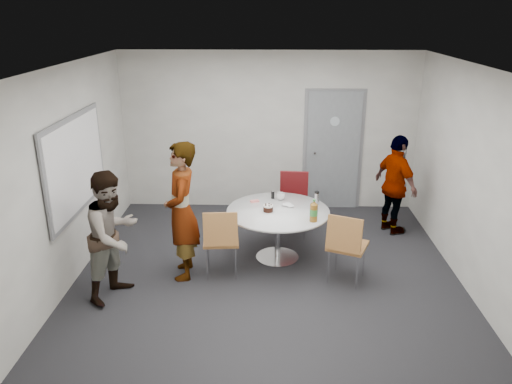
{
  "coord_description": "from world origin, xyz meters",
  "views": [
    {
      "loc": [
        0.01,
        -5.83,
        3.32
      ],
      "look_at": [
        -0.16,
        0.25,
        1.08
      ],
      "focal_mm": 35.0,
      "sensor_mm": 36.0,
      "label": 1
    }
  ],
  "objects_px": {
    "door": "(333,151)",
    "table": "(280,217)",
    "whiteboard": "(76,164)",
    "person_right": "(396,185)",
    "person_left": "(113,235)",
    "chair_near_left": "(221,236)",
    "chair_far": "(294,196)",
    "chair_near_right": "(346,242)",
    "person_main": "(182,211)"
  },
  "relations": [
    {
      "from": "door",
      "to": "table",
      "type": "distance_m",
      "value": 2.24
    },
    {
      "from": "whiteboard",
      "to": "person_left",
      "type": "bearing_deg",
      "value": -48.84
    },
    {
      "from": "chair_near_left",
      "to": "chair_near_right",
      "type": "relative_size",
      "value": 0.99
    },
    {
      "from": "whiteboard",
      "to": "person_left",
      "type": "height_order",
      "value": "whiteboard"
    },
    {
      "from": "chair_far",
      "to": "person_right",
      "type": "distance_m",
      "value": 1.57
    },
    {
      "from": "table",
      "to": "person_main",
      "type": "height_order",
      "value": "person_main"
    },
    {
      "from": "door",
      "to": "table",
      "type": "xyz_separation_m",
      "value": [
        -0.94,
        -2.0,
        -0.39
      ]
    },
    {
      "from": "door",
      "to": "chair_near_left",
      "type": "xyz_separation_m",
      "value": [
        -1.7,
        -2.54,
        -0.44
      ]
    },
    {
      "from": "table",
      "to": "person_left",
      "type": "distance_m",
      "value": 2.24
    },
    {
      "from": "chair_near_right",
      "to": "person_left",
      "type": "distance_m",
      "value": 2.84
    },
    {
      "from": "chair_far",
      "to": "person_main",
      "type": "relative_size",
      "value": 0.53
    },
    {
      "from": "chair_far",
      "to": "person_left",
      "type": "relative_size",
      "value": 0.6
    },
    {
      "from": "whiteboard",
      "to": "chair_near_right",
      "type": "height_order",
      "value": "whiteboard"
    },
    {
      "from": "whiteboard",
      "to": "person_main",
      "type": "relative_size",
      "value": 1.05
    },
    {
      "from": "chair_near_right",
      "to": "person_left",
      "type": "bearing_deg",
      "value": -150.11
    },
    {
      "from": "person_left",
      "to": "person_right",
      "type": "height_order",
      "value": "person_left"
    },
    {
      "from": "table",
      "to": "chair_near_left",
      "type": "relative_size",
      "value": 1.48
    },
    {
      "from": "whiteboard",
      "to": "person_main",
      "type": "xyz_separation_m",
      "value": [
        1.37,
        -0.21,
        -0.55
      ]
    },
    {
      "from": "table",
      "to": "person_right",
      "type": "bearing_deg",
      "value": 27.86
    },
    {
      "from": "chair_near_right",
      "to": "person_main",
      "type": "bearing_deg",
      "value": -161.77
    },
    {
      "from": "whiteboard",
      "to": "person_right",
      "type": "xyz_separation_m",
      "value": [
        4.41,
        1.23,
        -0.67
      ]
    },
    {
      "from": "chair_near_right",
      "to": "person_right",
      "type": "relative_size",
      "value": 0.61
    },
    {
      "from": "door",
      "to": "chair_near_right",
      "type": "distance_m",
      "value": 2.7
    },
    {
      "from": "whiteboard",
      "to": "chair_near_left",
      "type": "distance_m",
      "value": 2.07
    },
    {
      "from": "table",
      "to": "chair_near_right",
      "type": "height_order",
      "value": "table"
    },
    {
      "from": "table",
      "to": "chair_near_right",
      "type": "distance_m",
      "value": 1.05
    },
    {
      "from": "table",
      "to": "chair_near_left",
      "type": "distance_m",
      "value": 0.93
    },
    {
      "from": "door",
      "to": "chair_far",
      "type": "bearing_deg",
      "value": -123.51
    },
    {
      "from": "chair_near_left",
      "to": "chair_far",
      "type": "bearing_deg",
      "value": 50.79
    },
    {
      "from": "chair_near_left",
      "to": "whiteboard",
      "type": "bearing_deg",
      "value": 167.03
    },
    {
      "from": "person_left",
      "to": "person_main",
      "type": "bearing_deg",
      "value": -29.24
    },
    {
      "from": "table",
      "to": "chair_far",
      "type": "height_order",
      "value": "table"
    },
    {
      "from": "table",
      "to": "chair_far",
      "type": "distance_m",
      "value": 0.96
    },
    {
      "from": "chair_near_right",
      "to": "person_right",
      "type": "height_order",
      "value": "person_right"
    },
    {
      "from": "chair_near_right",
      "to": "table",
      "type": "bearing_deg",
      "value": 164.05
    },
    {
      "from": "table",
      "to": "person_left",
      "type": "xyz_separation_m",
      "value": [
        -1.99,
        -1.0,
        0.17
      ]
    },
    {
      "from": "door",
      "to": "chair_near_right",
      "type": "height_order",
      "value": "door"
    },
    {
      "from": "chair_far",
      "to": "person_right",
      "type": "relative_size",
      "value": 0.62
    },
    {
      "from": "table",
      "to": "person_right",
      "type": "relative_size",
      "value": 0.9
    },
    {
      "from": "door",
      "to": "person_main",
      "type": "xyz_separation_m",
      "value": [
        -2.2,
        -2.49,
        -0.12
      ]
    },
    {
      "from": "chair_near_left",
      "to": "person_main",
      "type": "xyz_separation_m",
      "value": [
        -0.49,
        0.05,
        0.32
      ]
    },
    {
      "from": "whiteboard",
      "to": "person_right",
      "type": "distance_m",
      "value": 4.63
    },
    {
      "from": "whiteboard",
      "to": "person_right",
      "type": "relative_size",
      "value": 1.22
    },
    {
      "from": "chair_far",
      "to": "chair_near_left",
      "type": "bearing_deg",
      "value": 60.48
    },
    {
      "from": "whiteboard",
      "to": "table",
      "type": "bearing_deg",
      "value": 6.14
    },
    {
      "from": "whiteboard",
      "to": "chair_near_left",
      "type": "bearing_deg",
      "value": -7.83
    },
    {
      "from": "door",
      "to": "person_left",
      "type": "relative_size",
      "value": 1.33
    },
    {
      "from": "door",
      "to": "chair_near_left",
      "type": "height_order",
      "value": "door"
    },
    {
      "from": "chair_far",
      "to": "whiteboard",
      "type": "bearing_deg",
      "value": 27.58
    },
    {
      "from": "person_main",
      "to": "person_left",
      "type": "bearing_deg",
      "value": -62.4
    }
  ]
}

